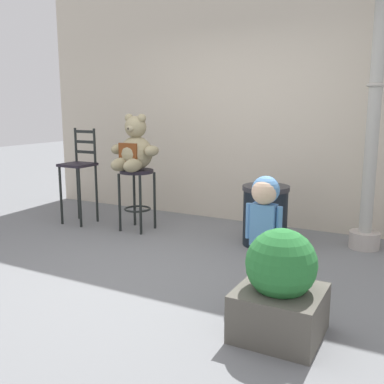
{
  "coord_description": "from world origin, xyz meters",
  "views": [
    {
      "loc": [
        2.1,
        -3.13,
        1.49
      ],
      "look_at": [
        0.0,
        0.78,
        0.63
      ],
      "focal_mm": 41.69,
      "sensor_mm": 36.0,
      "label": 1
    }
  ],
  "objects": [
    {
      "name": "bar_stool_with_teddy",
      "position": [
        -0.98,
        1.2,
        0.53
      ],
      "size": [
        0.4,
        0.4,
        0.74
      ],
      "color": "black",
      "rests_on": "ground_plane"
    },
    {
      "name": "child_walking",
      "position": [
        0.98,
        0.16,
        0.69
      ],
      "size": [
        0.3,
        0.24,
        0.95
      ],
      "rotation": [
        0.0,
        0.0,
        -0.66
      ],
      "color": "beige",
      "rests_on": "ground_plane"
    },
    {
      "name": "bar_chair_empty",
      "position": [
        -1.83,
        1.15,
        0.68
      ],
      "size": [
        0.37,
        0.37,
        1.21
      ],
      "color": "black",
      "rests_on": "ground_plane"
    },
    {
      "name": "planter_with_shrub",
      "position": [
        1.32,
        -0.47,
        0.33
      ],
      "size": [
        0.54,
        0.54,
        0.72
      ],
      "color": "#545048",
      "rests_on": "ground_plane"
    },
    {
      "name": "lamppost",
      "position": [
        1.56,
        1.74,
        1.17
      ],
      "size": [
        0.31,
        0.31,
        2.93
      ],
      "color": "#AFA59D",
      "rests_on": "ground_plane"
    },
    {
      "name": "ground_plane",
      "position": [
        0.0,
        0.0,
        0.0
      ],
      "size": [
        24.0,
        24.0,
        0.0
      ],
      "primitive_type": "plane",
      "color": "slate"
    },
    {
      "name": "teddy_bear",
      "position": [
        -0.98,
        1.17,
        0.99
      ],
      "size": [
        0.62,
        0.55,
        0.66
      ],
      "color": "#9A8E6A",
      "rests_on": "bar_stool_with_teddy"
    },
    {
      "name": "trash_bin",
      "position": [
        0.59,
        1.36,
        0.33
      ],
      "size": [
        0.5,
        0.5,
        0.65
      ],
      "color": "black",
      "rests_on": "ground_plane"
    },
    {
      "name": "building_wall",
      "position": [
        0.0,
        2.33,
        1.96
      ],
      "size": [
        6.18,
        0.3,
        3.92
      ],
      "primitive_type": "cube",
      "color": "beige",
      "rests_on": "ground_plane"
    }
  ]
}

